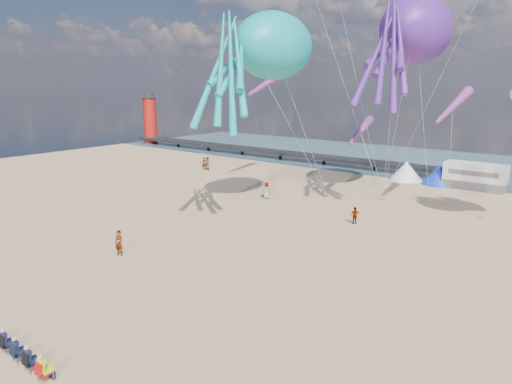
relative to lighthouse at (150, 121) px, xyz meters
name	(u,v)px	position (x,y,z in m)	size (l,w,h in m)	color
ground	(181,301)	(56.00, -44.00, -4.50)	(120.00, 120.00, 0.00)	tan
water	(455,165)	(56.00, 11.00, -4.48)	(120.00, 120.00, 0.00)	#365A68
pier	(261,150)	(28.00, 0.00, -3.50)	(60.00, 3.00, 0.50)	black
lighthouse	(150,121)	(0.00, 0.00, 0.00)	(2.60, 2.60, 9.00)	#A5140F
motorhome_0	(475,176)	(62.00, -4.00, -3.00)	(6.60, 2.50, 3.00)	silver
tent_white	(406,171)	(54.00, -4.00, -3.30)	(4.00, 4.00, 2.40)	white
tent_blue	(439,175)	(58.00, -4.00, -3.30)	(4.00, 4.00, 2.40)	#1933CC
spectator_row	(19,349)	(54.66, -52.26, -3.85)	(6.10, 0.90, 1.30)	black
rope_line	(103,340)	(56.00, -49.00, -4.48)	(0.03, 0.03, 34.00)	#F2338C
standing_person	(119,243)	(47.39, -41.83, -3.58)	(0.67, 0.44, 1.84)	tan
beachgoer_0	(267,190)	(45.78, -22.27, -3.63)	(0.63, 0.42, 1.74)	#7F6659
beachgoer_1	(207,164)	(29.47, -14.25, -3.60)	(0.88, 0.57, 1.80)	#7F6659
beachgoer_3	(355,216)	(57.17, -24.80, -3.74)	(0.98, 0.56, 1.52)	#7F6659
beachgoer_5	(204,164)	(29.15, -14.55, -3.60)	(1.68, 0.53, 1.81)	#7F6659
sandbag_a	(327,195)	(50.37, -17.56, -4.39)	(0.50, 0.35, 0.22)	gray
sandbag_b	(429,203)	(60.14, -14.06, -4.39)	(0.50, 0.35, 0.22)	gray
sandbag_c	(481,218)	(65.54, -16.61, -4.39)	(0.50, 0.35, 0.22)	gray
sandbag_d	(448,205)	(61.87, -13.64, -4.39)	(0.50, 0.35, 0.22)	gray
sandbag_e	(383,199)	(55.83, -15.54, -4.39)	(0.50, 0.35, 0.22)	gray
kite_octopus_teal	(274,46)	(49.89, -26.90, 10.46)	(4.60, 10.74, 12.28)	#129D9F
kite_octopus_purple	(416,30)	(57.82, -15.10, 12.23)	(4.83, 11.27, 12.88)	#512287
windsock_left	(267,83)	(40.86, -15.69, 7.35)	(1.10, 7.21, 7.21)	red
windsock_mid	(453,106)	(61.72, -14.96, 5.31)	(1.00, 6.52, 6.52)	red
windsock_right	(360,131)	(53.72, -17.27, 2.71)	(0.90, 4.67, 4.67)	red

